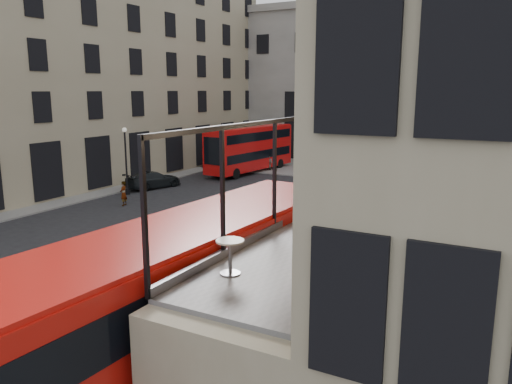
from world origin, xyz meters
The scene contains 31 objects.
ground centered at (0.00, 0.00, 0.00)m, with size 140.00×140.00×0.00m, color black.
host_building_main centered at (9.95, 0.00, 7.79)m, with size 7.26×11.40×15.10m.
host_frontage centered at (6.50, 0.00, 2.25)m, with size 3.00×11.00×4.50m, color tan.
cafe_floor centered at (6.50, 0.00, 4.55)m, with size 3.00×10.00×0.10m, color slate.
building_left centered at (-26.96, 20.00, 11.38)m, with size 14.60×50.60×22.00m.
gateway centered at (-5.00, 47.99, 9.39)m, with size 35.00×10.60×18.00m.
pavement_far centered at (-6.00, 38.00, 0.06)m, with size 40.00×12.00×0.12m, color slate.
pavement_left centered at (-22.00, 12.00, 0.06)m, with size 8.00×48.00×0.12m, color slate.
traffic_light_near centered at (-1.00, 12.00, 2.42)m, with size 0.16×0.20×3.80m.
traffic_light_far centered at (-15.00, 28.00, 2.42)m, with size 0.16×0.20×3.80m.
street_lamp_a centered at (-17.00, 18.00, 2.39)m, with size 0.36×0.36×5.33m.
street_lamp_b centered at (-6.00, 34.00, 2.39)m, with size 0.36×0.36×5.33m.
bus_near centered at (3.50, -1.78, 2.82)m, with size 3.59×12.74×5.03m.
bus_far centered at (-13.72, 32.21, 2.59)m, with size 3.88×11.77×4.61m.
car_a centered at (-5.83, 12.17, 0.79)m, with size 1.86×4.62×1.57m, color #9C9FA3.
car_b centered at (0.14, 20.68, 0.77)m, with size 1.63×4.68×1.54m, color #B1230A.
car_c centered at (-17.00, 21.14, 0.72)m, with size 2.00×4.93×1.43m, color black.
bicycle centered at (-4.95, 16.80, 0.42)m, with size 0.55×1.59×0.83m, color gray.
cyclist centered at (-5.88, 12.46, 0.89)m, with size 0.65×0.43×1.78m, color #B6E317.
pedestrian_a centered at (-12.31, 33.56, 0.89)m, with size 0.86×0.67×1.77m, color gray.
pedestrian_b centered at (-7.51, 36.64, 0.97)m, with size 1.26×0.72×1.95m, color gray.
pedestrian_c centered at (-0.73, 36.95, 0.93)m, with size 1.09×0.45×1.86m, color gray.
pedestrian_d centered at (3.07, 37.89, 0.98)m, with size 0.96×0.62×1.96m, color gray.
pedestrian_e centered at (-14.54, 14.95, 0.89)m, with size 0.65×0.43×1.79m, color gray.
cafe_table_near centered at (5.65, -3.27, 5.07)m, with size 0.57×0.57×0.71m.
cafe_table_mid centered at (5.89, 0.01, 5.12)m, with size 0.62×0.62×0.78m.
cafe_table_far centered at (5.66, 3.53, 5.12)m, with size 0.63×0.63×0.78m.
cafe_chair_a centered at (7.41, -2.63, 4.89)m, with size 0.57×0.57×0.96m.
cafe_chair_b centered at (7.31, -1.13, 4.84)m, with size 0.45×0.45×0.78m.
cafe_chair_c centered at (7.48, 1.15, 4.89)m, with size 0.49×0.49×0.95m.
cafe_chair_d centered at (7.63, 2.69, 4.88)m, with size 0.51×0.51×0.93m.
Camera 1 is at (10.62, -11.34, 8.23)m, focal length 35.00 mm.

